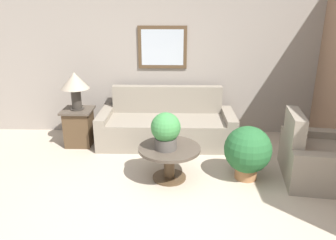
# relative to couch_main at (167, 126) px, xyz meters

# --- Properties ---
(ground_plane) EXTENTS (20.00, 20.00, 0.00)m
(ground_plane) POSITION_rel_couch_main_xyz_m (0.11, -2.22, -0.30)
(ground_plane) COLOR tan
(wall_back) EXTENTS (7.07, 0.09, 2.60)m
(wall_back) POSITION_rel_couch_main_xyz_m (0.10, 0.58, 1.01)
(wall_back) COLOR gray
(wall_back) RESTS_ON ground_plane
(couch_main) EXTENTS (2.28, 0.90, 0.93)m
(couch_main) POSITION_rel_couch_main_xyz_m (0.00, 0.00, 0.00)
(couch_main) COLOR gray
(couch_main) RESTS_ON ground_plane
(armchair) EXTENTS (1.06, 1.17, 0.93)m
(armchair) POSITION_rel_couch_main_xyz_m (2.08, -1.20, -0.00)
(armchair) COLOR gray
(armchair) RESTS_ON ground_plane
(coffee_table) EXTENTS (0.84, 0.84, 0.47)m
(coffee_table) POSITION_rel_couch_main_xyz_m (0.07, -1.26, 0.04)
(coffee_table) COLOR #4C3823
(coffee_table) RESTS_ON ground_plane
(side_table) EXTENTS (0.50, 0.50, 0.63)m
(side_table) POSITION_rel_couch_main_xyz_m (-1.48, -0.12, 0.02)
(side_table) COLOR #4C3823
(side_table) RESTS_ON ground_plane
(table_lamp) EXTENTS (0.46, 0.46, 0.62)m
(table_lamp) POSITION_rel_couch_main_xyz_m (-1.48, -0.12, 0.77)
(table_lamp) COLOR #2D2823
(table_lamp) RESTS_ON side_table
(potted_plant_on_table) EXTENTS (0.39, 0.39, 0.50)m
(potted_plant_on_table) POSITION_rel_couch_main_xyz_m (0.03, -1.31, 0.43)
(potted_plant_on_table) COLOR #4C4742
(potted_plant_on_table) RESTS_ON coffee_table
(potted_plant_floor) EXTENTS (0.64, 0.64, 0.75)m
(potted_plant_floor) POSITION_rel_couch_main_xyz_m (1.13, -1.22, 0.11)
(potted_plant_floor) COLOR #9E6B42
(potted_plant_floor) RESTS_ON ground_plane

